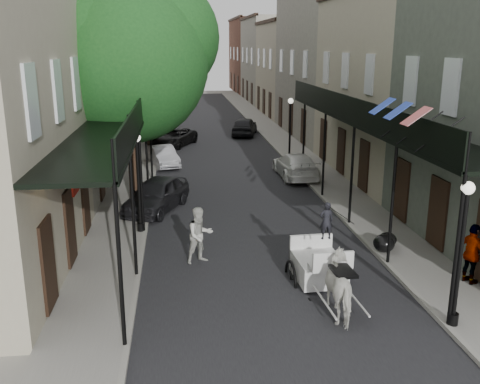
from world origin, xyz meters
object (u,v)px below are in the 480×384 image
object	(u,v)px
car_left_near	(156,195)
lamppost_left	(139,181)
lamppost_right_near	(460,253)
lamppost_right_far	(290,128)
carriage	(316,245)
car_left_far	(174,137)
horse	(343,287)
pedestrian_walking	(200,235)
car_right_far	(245,126)
tree_far	(151,61)
tree_near	(137,55)
pedestrian_sidewalk_right	(472,254)
car_left_mid	(163,156)
pedestrian_sidewalk_left	(113,171)
car_right_near	(296,165)

from	to	relation	value
car_left_near	lamppost_left	bearing A→B (deg)	-77.28
lamppost_right_near	lamppost_right_far	world-z (taller)	same
carriage	car_left_far	distance (m)	22.93
horse	pedestrian_walking	distance (m)	5.35
car_left_far	car_right_far	bearing A→B (deg)	59.99
pedestrian_walking	tree_far	bearing A→B (deg)	72.28
tree_near	carriage	world-z (taller)	tree_near
horse	pedestrian_sidewalk_right	xyz separation A→B (m)	(4.24, 1.24, 0.23)
lamppost_right_far	car_left_mid	bearing A→B (deg)	-177.07
tree_near	lamppost_left	bearing A→B (deg)	-88.66
lamppost_right_near	lamppost_right_far	xyz separation A→B (m)	(0.00, 20.00, 0.00)
lamppost_right_near	car_left_near	xyz separation A→B (m)	(-7.70, 10.87, -1.33)
pedestrian_walking	pedestrian_sidewalk_left	world-z (taller)	pedestrian_walking
car_right_far	car_left_far	bearing A→B (deg)	49.81
car_left_far	pedestrian_sidewalk_left	bearing A→B (deg)	-80.31
tree_near	car_left_near	bearing A→B (deg)	-65.48
lamppost_right_near	car_left_mid	distance (m)	21.08
tree_far	carriage	xyz separation A→B (m)	(5.69, -22.69, -4.80)
car_right_near	car_left_mid	bearing A→B (deg)	-27.90
tree_near	horse	distance (m)	13.80
lamppost_left	car_right_near	size ratio (longest dim) A/B	0.82
car_left_far	horse	bearing A→B (deg)	-55.75
carriage	car_right_near	bearing A→B (deg)	77.58
tree_near	pedestrian_walking	xyz separation A→B (m)	(2.20, -7.18, -5.55)
car_right_near	tree_near	bearing A→B (deg)	25.20
carriage	pedestrian_sidewalk_left	distance (m)	13.33
lamppost_left	pedestrian_sidewalk_left	distance (m)	6.98
lamppost_right_near	carriage	world-z (taller)	lamppost_right_near
pedestrian_walking	car_left_far	distance (m)	21.02
car_right_near	car_right_far	size ratio (longest dim) A/B	1.08
carriage	car_right_near	size ratio (longest dim) A/B	0.59
pedestrian_walking	car_right_near	size ratio (longest dim) A/B	0.41
tree_near	lamppost_right_near	distance (m)	15.39
carriage	car_right_far	size ratio (longest dim) A/B	0.63
car_left_mid	lamppost_right_near	bearing A→B (deg)	-83.26
tree_near	lamppost_left	size ratio (longest dim) A/B	2.60
tree_near	car_right_near	bearing A→B (deg)	26.11
tree_far	lamppost_left	size ratio (longest dim) A/B	2.32
pedestrian_sidewalk_right	car_right_far	distance (m)	27.89
lamppost_left	pedestrian_walking	distance (m)	3.83
car_left_far	car_right_near	distance (m)	11.91
lamppost_left	car_left_mid	bearing A→B (deg)	87.00
lamppost_right_far	pedestrian_walking	size ratio (longest dim) A/B	1.98
tree_near	carriage	xyz separation A→B (m)	(5.65, -8.69, -5.45)
pedestrian_sidewalk_right	car_right_far	bearing A→B (deg)	-11.08
tree_near	lamppost_left	xyz separation A→B (m)	(0.10, -4.18, -4.44)
pedestrian_walking	car_right_far	world-z (taller)	pedestrian_walking
horse	pedestrian_walking	bearing A→B (deg)	-50.92
pedestrian_walking	lamppost_right_near	bearing A→B (deg)	-63.11
tree_far	car_right_near	bearing A→B (deg)	-52.37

